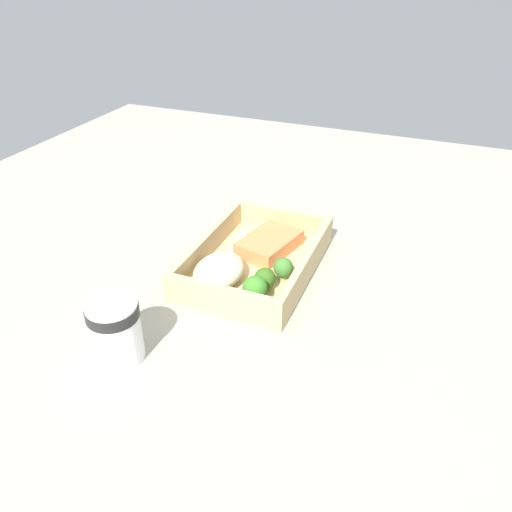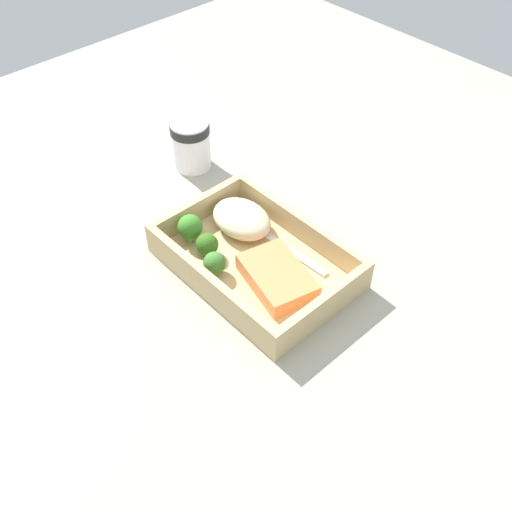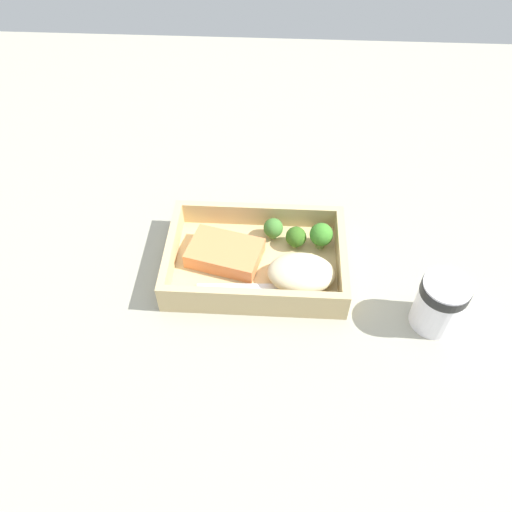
# 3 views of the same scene
# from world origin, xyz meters

# --- Properties ---
(ground_plane) EXTENTS (1.60, 1.60, 0.02)m
(ground_plane) POSITION_xyz_m (0.00, 0.00, -0.01)
(ground_plane) COLOR #999887
(takeout_tray) EXTENTS (0.28, 0.19, 0.01)m
(takeout_tray) POSITION_xyz_m (0.00, 0.00, 0.01)
(takeout_tray) COLOR tan
(takeout_tray) RESTS_ON ground_plane
(tray_rim) EXTENTS (0.28, 0.19, 0.04)m
(tray_rim) POSITION_xyz_m (0.00, 0.00, 0.03)
(tray_rim) COLOR tan
(tray_rim) RESTS_ON takeout_tray
(salmon_fillet) EXTENTS (0.13, 0.10, 0.03)m
(salmon_fillet) POSITION_xyz_m (-0.05, 0.01, 0.03)
(salmon_fillet) COLOR #E8814B
(salmon_fillet) RESTS_ON takeout_tray
(mashed_potatoes) EXTENTS (0.10, 0.08, 0.04)m
(mashed_potatoes) POSITION_xyz_m (0.07, -0.04, 0.03)
(mashed_potatoes) COLOR beige
(mashed_potatoes) RESTS_ON takeout_tray
(broccoli_floret_1) EXTENTS (0.03, 0.03, 0.04)m
(broccoli_floret_1) POSITION_xyz_m (0.06, 0.04, 0.03)
(broccoli_floret_1) COLOR #7B9854
(broccoli_floret_1) RESTS_ON takeout_tray
(broccoli_floret_2) EXTENTS (0.03, 0.03, 0.04)m
(broccoli_floret_2) POSITION_xyz_m (0.03, 0.06, 0.03)
(broccoli_floret_2) COLOR #74A351
(broccoli_floret_2) RESTS_ON takeout_tray
(broccoli_floret_3) EXTENTS (0.04, 0.04, 0.05)m
(broccoli_floret_3) POSITION_xyz_m (0.10, 0.04, 0.04)
(broccoli_floret_3) COLOR #7FA151
(broccoli_floret_3) RESTS_ON takeout_tray
(fork) EXTENTS (0.16, 0.03, 0.00)m
(fork) POSITION_xyz_m (0.00, -0.05, 0.01)
(fork) COLOR silver
(fork) RESTS_ON takeout_tray
(paper_cup) EXTENTS (0.07, 0.07, 0.09)m
(paper_cup) POSITION_xyz_m (0.27, -0.09, 0.05)
(paper_cup) COLOR white
(paper_cup) RESTS_ON ground_plane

